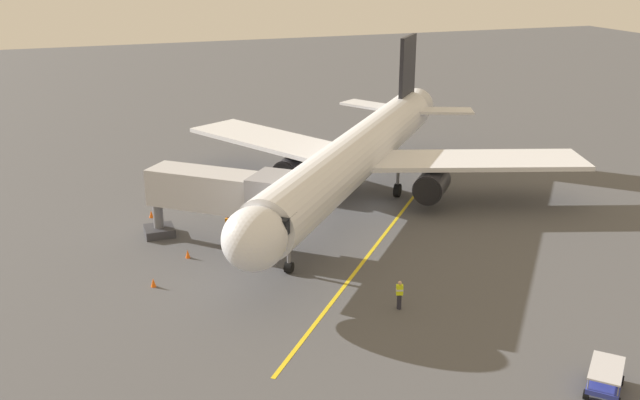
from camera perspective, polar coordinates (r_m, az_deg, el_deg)
The scene contains 10 objects.
ground_plane at distance 56.28m, azimuth 4.00°, elevation -0.56°, with size 220.00×220.00×0.00m, color #4C4C4F.
apron_lead_in_line at distance 51.64m, azimuth 5.36°, elevation -2.46°, with size 0.24×40.00×0.01m, color yellow.
airplane at distance 55.81m, azimuth 3.00°, elevation 3.61°, with size 32.22×33.70×11.50m.
jet_bridge at distance 47.92m, azimuth -7.29°, elevation 0.50°, with size 9.98×8.92×5.40m.
ground_crew_marshaller at distance 40.58m, azimuth 6.34°, elevation -7.48°, with size 0.46×0.36×1.71m.
ground_crew_wing_walker at distance 50.23m, azimuth -7.31°, elevation -2.10°, with size 0.46×0.38×1.71m.
baggage_cart_near_nose at distance 35.96m, azimuth 21.73°, elevation -13.08°, with size 2.84×2.81×1.27m.
safety_cone_nose_left at distance 55.35m, azimuth -13.28°, elevation -1.10°, with size 0.32×0.32×0.55m, color #F2590F.
safety_cone_nose_right at distance 47.75m, azimuth -10.48°, elevation -4.24°, with size 0.32×0.32×0.55m, color #F2590F.
safety_cone_wing_port at distance 44.23m, azimuth -13.12°, elevation -6.41°, with size 0.32×0.32×0.55m, color #F2590F.
Camera 1 is at (21.31, 48.45, 19.11)m, focal length 40.23 mm.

